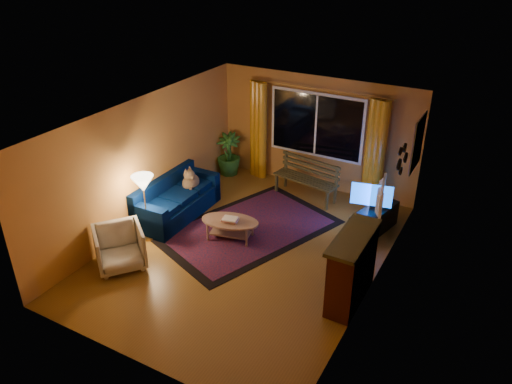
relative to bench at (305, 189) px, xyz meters
The scene contains 22 objects.
floor 2.37m from the bench, 91.71° to the right, with size 4.50×6.00×0.02m, color brown.
ceiling 3.29m from the bench, 91.71° to the right, with size 4.50×6.00×0.02m, color white.
wall_back 1.23m from the bench, 96.14° to the left, with size 4.50×0.02×2.50m, color #C48239.
wall_left 3.47m from the bench, 134.68° to the right, with size 0.02×6.00×2.50m, color #C48239.
wall_right 3.38m from the bench, 47.10° to the right, with size 0.02×6.00×2.50m, color #C48239.
window 1.37m from the bench, 96.81° to the left, with size 2.00×0.02×1.30m, color black.
curtain_rod 2.11m from the bench, 97.37° to the left, with size 0.03×0.03×3.20m, color #BF8C3F.
curtain_left 1.76m from the bench, 159.75° to the left, with size 0.36×0.36×2.24m, color orange.
curtain_right 1.65m from the bench, 22.26° to the left, with size 0.36×0.36×2.24m, color orange.
bench is the anchor object (origin of this frame).
potted_plant 2.10m from the bench, behind, with size 0.56×0.56×1.00m, color #235B1E.
sofa 2.76m from the bench, 134.94° to the right, with size 0.84×1.96×0.79m, color #000F33.
dog 2.46m from the bench, 141.50° to the right, with size 0.30×0.42×0.46m, color #7C6345, non-canonical shape.
armchair 4.19m from the bench, 114.57° to the right, with size 0.78×0.73×0.80m, color beige.
floor_lamp 3.50m from the bench, 122.97° to the right, with size 0.21×0.21×1.28m, color #BF8C3F.
rug 1.80m from the bench, 103.84° to the right, with size 2.09×3.30×0.02m, color maroon.
coffee_table 2.24m from the bench, 104.29° to the right, with size 1.08×1.08×0.39m, color #987057.
tv_console 1.83m from the bench, 21.03° to the right, with size 0.40×1.19×0.49m, color black.
television 1.91m from the bench, 21.03° to the right, with size 0.96×0.13×0.55m, color black.
fireplace 3.41m from the bench, 54.31° to the right, with size 0.40×1.20×1.10m, color maroon.
mirror_cluster 2.86m from the bench, 26.27° to the right, with size 0.06×0.60×0.56m, color black, non-canonical shape.
painting 2.59m from the bench, ahead, with size 0.04×0.76×0.96m, color #E84C24.
Camera 1 is at (3.76, -6.49, 5.09)m, focal length 35.00 mm.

